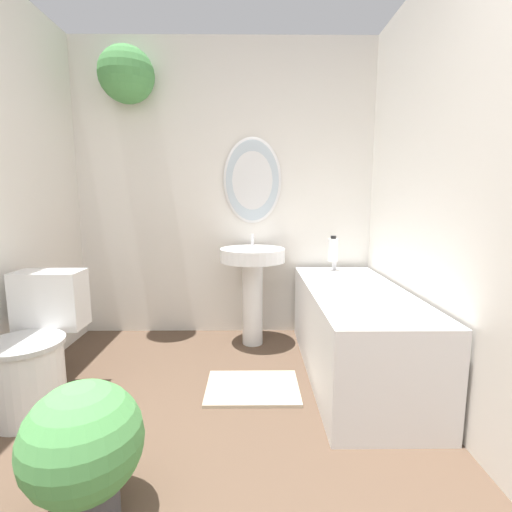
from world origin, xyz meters
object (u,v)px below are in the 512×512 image
at_px(shampoo_bottle, 333,249).
at_px(toilet, 35,352).
at_px(pedestal_sink, 252,275).
at_px(potted_plant, 83,446).
at_px(bathtub, 355,330).

bearing_deg(shampoo_bottle, toilet, -151.52).
distance_m(pedestal_sink, shampoo_bottle, 0.67).
relative_size(toilet, potted_plant, 1.41).
relative_size(pedestal_sink, bathtub, 0.57).
distance_m(pedestal_sink, bathtub, 0.88).
height_order(toilet, potted_plant, toilet).
bearing_deg(toilet, shampoo_bottle, 28.48).
bearing_deg(toilet, potted_plant, -51.28).
height_order(bathtub, shampoo_bottle, shampoo_bottle).
xyz_separation_m(toilet, bathtub, (1.84, 0.39, -0.02)).
bearing_deg(pedestal_sink, potted_plant, -109.82).
xyz_separation_m(pedestal_sink, bathtub, (0.66, -0.52, -0.26)).
bearing_deg(toilet, bathtub, 11.80).
xyz_separation_m(bathtub, potted_plant, (-1.25, -1.12, -0.01)).
height_order(toilet, shampoo_bottle, shampoo_bottle).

